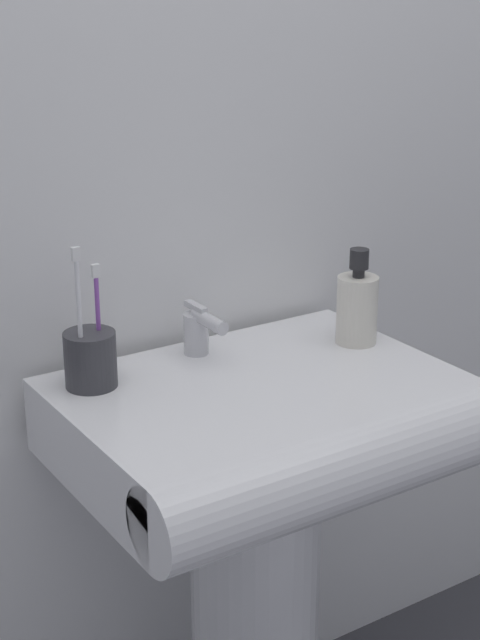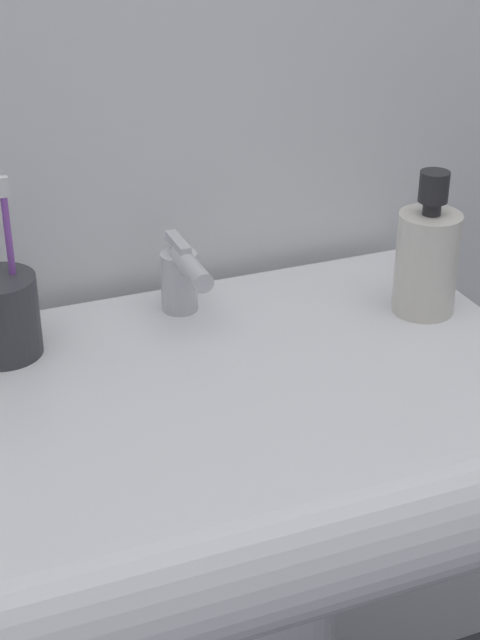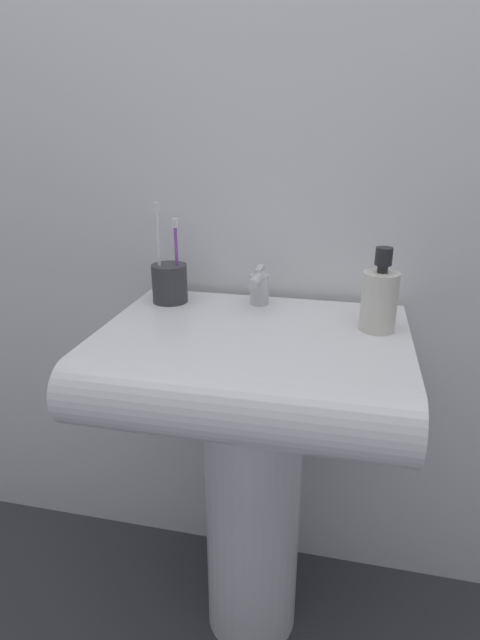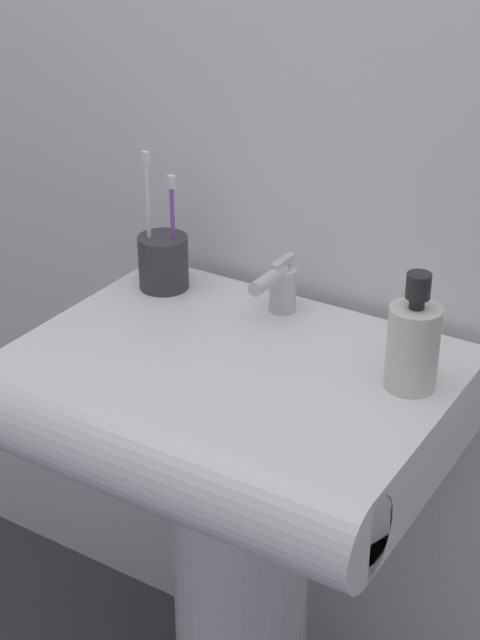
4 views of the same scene
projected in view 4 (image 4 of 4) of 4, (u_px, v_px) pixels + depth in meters
name	position (u px, v px, depth m)	size (l,w,h in m)	color
wall_back	(335.00, 17.00, 1.36)	(5.00, 0.05, 2.40)	white
sink_pedestal	(241.00, 597.00, 1.58)	(0.21, 0.21, 0.66)	white
sink_basin	(223.00, 406.00, 1.36)	(0.60, 0.47, 0.12)	white
faucet	(279.00, 286.00, 1.46)	(0.04, 0.11, 0.09)	silver
toothbrush_cup	(163.00, 260.00, 1.54)	(0.08, 0.08, 0.22)	#38383D
soap_bottle	(413.00, 344.00, 1.27)	(0.07, 0.07, 0.16)	silver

